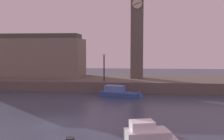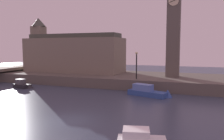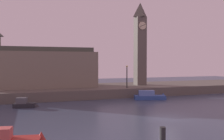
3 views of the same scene
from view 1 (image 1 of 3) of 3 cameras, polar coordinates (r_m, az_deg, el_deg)
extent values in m
plane|color=#384256|center=(21.06, -11.78, -11.54)|extent=(120.00, 120.00, 0.00)
cube|color=#5B544C|center=(40.10, -3.34, -2.70)|extent=(70.00, 12.00, 1.50)
cube|color=#5B544C|center=(39.08, 5.56, 7.53)|extent=(1.87, 1.87, 12.71)
cylinder|color=beige|center=(38.61, 5.62, 14.51)|extent=(1.42, 0.12, 1.42)
cube|color=black|center=(38.54, 5.62, 14.53)|extent=(1.08, 0.04, 0.47)
cube|color=slate|center=(43.98, -18.01, 2.64)|extent=(17.67, 6.53, 6.03)
cube|color=#42473D|center=(44.01, -18.12, 7.08)|extent=(16.79, 3.92, 0.80)
cylinder|color=black|center=(35.01, -1.78, 0.30)|extent=(0.16, 0.16, 3.43)
sphere|color=#F2E099|center=(34.92, -1.79, 3.40)|extent=(0.36, 0.36, 0.36)
cube|color=silver|center=(17.00, 7.83, -14.20)|extent=(3.06, 2.17, 0.69)
cube|color=white|center=(16.80, 6.69, -12.15)|extent=(1.71, 1.41, 0.58)
cone|color=silver|center=(17.11, 12.60, -14.03)|extent=(1.68, 1.68, 0.69)
cube|color=#2D4C93|center=(31.56, 1.66, -5.47)|extent=(5.05, 2.92, 0.63)
cube|color=#5B7AC1|center=(31.49, 0.61, -4.19)|extent=(2.59, 1.76, 0.79)
cone|color=#2D4C93|center=(31.49, 6.03, -5.46)|extent=(1.79, 1.79, 1.20)
camera|label=2|loc=(5.27, 46.89, 3.38)|focal=36.50mm
camera|label=3|loc=(19.92, -93.03, -0.18)|focal=39.24mm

